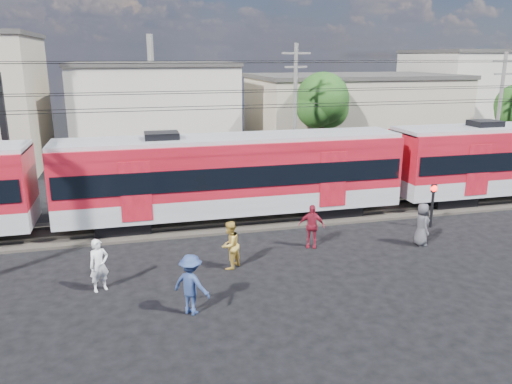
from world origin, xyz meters
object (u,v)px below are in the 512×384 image
Objects in this scene: pedestrian_c at (191,284)px; crossing_signal at (433,198)px; pedestrian_a at (99,265)px; commuter_train at (237,173)px.

crossing_signal is (11.83, 5.29, 0.47)m from pedestrian_c.
pedestrian_a is at bearing -168.62° from crossing_signal.
crossing_signal is at bearing -115.42° from pedestrian_c.
crossing_signal reaches higher than pedestrian_c.
commuter_train reaches higher than pedestrian_a.
commuter_train is 27.33× the size of pedestrian_a.
commuter_train is 9.09m from pedestrian_c.
pedestrian_c is (2.83, -2.34, 0.05)m from pedestrian_a.
pedestrian_a is 0.89× the size of crossing_signal.
pedestrian_a is 14.96m from crossing_signal.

